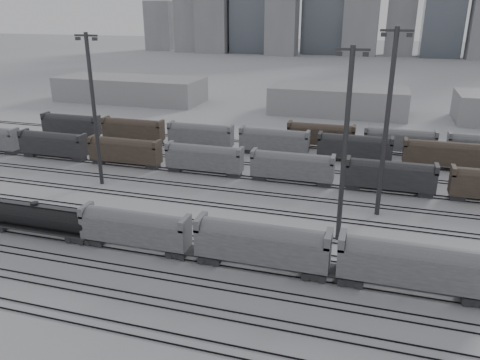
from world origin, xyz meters
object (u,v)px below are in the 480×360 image
(hopper_car_a, at_px, (135,227))
(light_mast_c, at_px, (345,143))
(hopper_car_c, at_px, (414,264))
(tank_car_b, at_px, (37,217))
(hopper_car_b, at_px, (262,243))

(hopper_car_a, distance_m, light_mast_c, 29.31)
(hopper_car_c, bearing_deg, tank_car_b, 180.00)
(hopper_car_b, xyz_separation_m, hopper_car_c, (17.28, 0.00, 0.04))
(tank_car_b, relative_size, hopper_car_a, 1.27)
(tank_car_b, xyz_separation_m, hopper_car_b, (32.36, 0.00, 0.91))
(hopper_car_c, xyz_separation_m, light_mast_c, (-9.13, 10.75, 10.08))
(tank_car_b, height_order, hopper_car_a, hopper_car_a)
(tank_car_b, distance_m, hopper_car_c, 49.65)
(hopper_car_b, distance_m, light_mast_c, 16.87)
(hopper_car_a, height_order, hopper_car_c, hopper_car_c)
(tank_car_b, bearing_deg, hopper_car_c, 0.00)
(hopper_car_a, distance_m, hopper_car_c, 34.32)
(hopper_car_a, relative_size, hopper_car_c, 0.90)
(hopper_car_c, distance_m, light_mast_c, 17.34)
(light_mast_c, bearing_deg, hopper_car_a, -156.88)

